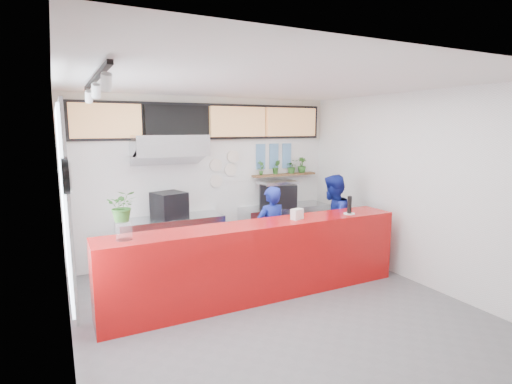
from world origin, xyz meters
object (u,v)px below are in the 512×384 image
object	(u,v)px
pepper_mill	(349,205)
panini_oven	(169,205)
espresso_machine	(278,195)
staff_right	(332,221)
service_counter	(259,260)
staff_center	(271,232)

from	to	relation	value
pepper_mill	panini_oven	bearing A→B (deg)	141.30
espresso_machine	staff_right	bearing A→B (deg)	-47.11
service_counter	staff_right	world-z (taller)	staff_right
espresso_machine	staff_right	distance (m)	1.32
staff_right	staff_center	bearing A→B (deg)	-35.69
panini_oven	staff_right	distance (m)	2.85
espresso_machine	pepper_mill	size ratio (longest dim) A/B	2.61
service_counter	espresso_machine	bearing A→B (deg)	53.43
service_counter	pepper_mill	distance (m)	1.70
pepper_mill	staff_right	bearing A→B (deg)	73.82
service_counter	panini_oven	xyz separation A→B (m)	(-0.82, 1.80, 0.57)
service_counter	espresso_machine	distance (m)	2.31
panini_oven	staff_center	bearing A→B (deg)	-56.53
service_counter	staff_center	bearing A→B (deg)	49.74
service_counter	staff_right	bearing A→B (deg)	18.41
panini_oven	espresso_machine	xyz separation A→B (m)	(2.16, 0.00, 0.01)
staff_right	pepper_mill	size ratio (longest dim) A/B	6.04
espresso_machine	service_counter	bearing A→B (deg)	-101.91
staff_center	staff_right	world-z (taller)	staff_right
panini_oven	pepper_mill	distance (m)	3.03
pepper_mill	service_counter	bearing A→B (deg)	176.52
panini_oven	staff_right	size ratio (longest dim) A/B	0.30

